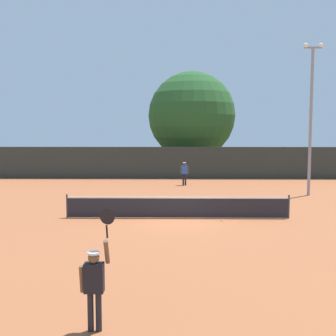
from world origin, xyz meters
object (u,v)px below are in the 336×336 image
at_px(parked_car_near, 143,163).
at_px(player_serving, 95,279).
at_px(parked_car_far, 238,163).
at_px(parked_car_mid, 198,163).
at_px(large_tree, 192,116).
at_px(player_receiving, 184,171).
at_px(light_pole, 311,111).
at_px(tennis_ball, 222,221).

bearing_deg(parked_car_near, player_serving, -82.18).
bearing_deg(player_serving, parked_car_far, 76.39).
bearing_deg(parked_car_mid, large_tree, -130.36).
bearing_deg(player_receiving, parked_car_far, -116.31).
relative_size(player_serving, light_pole, 0.26).
relative_size(player_serving, parked_car_near, 0.56).
height_order(light_pole, parked_car_near, light_pole).
bearing_deg(parked_car_far, player_serving, -105.90).
height_order(player_receiving, parked_car_mid, parked_car_mid).
xyz_separation_m(tennis_ball, parked_car_far, (4.38, 23.43, 0.74)).
distance_m(light_pole, large_tree, 15.53).
bearing_deg(player_receiving, player_serving, 83.95).
height_order(player_receiving, parked_car_near, parked_car_near).
distance_m(player_receiving, light_pole, 9.71).
relative_size(parked_car_near, parked_car_mid, 1.01).
distance_m(player_serving, player_receiving, 21.65).
xyz_separation_m(player_serving, light_pole, (9.81, 17.00, 4.11)).
relative_size(player_serving, tennis_ball, 35.76).
distance_m(tennis_ball, large_tree, 22.02).
bearing_deg(large_tree, parked_car_near, 161.56).
bearing_deg(parked_car_mid, light_pole, -71.77).
bearing_deg(tennis_ball, parked_car_mid, 89.50).
xyz_separation_m(player_serving, large_tree, (3.19, 31.05, 4.38)).
bearing_deg(large_tree, tennis_ball, -88.80).
bearing_deg(parked_car_far, large_tree, -158.92).
relative_size(player_serving, player_receiving, 1.45).
bearing_deg(tennis_ball, parked_car_near, 102.94).
distance_m(tennis_ball, parked_car_far, 23.85).
bearing_deg(large_tree, parked_car_far, 23.37).
xyz_separation_m(player_receiving, parked_car_far, (5.74, 11.61, -0.26)).
relative_size(light_pole, parked_car_near, 2.11).
xyz_separation_m(parked_car_mid, parked_car_far, (4.19, 1.23, 0.00)).
distance_m(parked_car_near, parked_car_far, 9.66).
bearing_deg(player_serving, tennis_ball, 69.44).
distance_m(tennis_ball, light_pole, 10.85).
bearing_deg(player_serving, light_pole, 60.00).
bearing_deg(light_pole, parked_car_far, 96.34).
bearing_deg(parked_car_far, parked_car_near, -179.47).
bearing_deg(light_pole, player_serving, -120.00).
bearing_deg(tennis_ball, large_tree, 91.20).
relative_size(player_serving, parked_car_mid, 0.56).
distance_m(large_tree, parked_car_far, 7.02).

